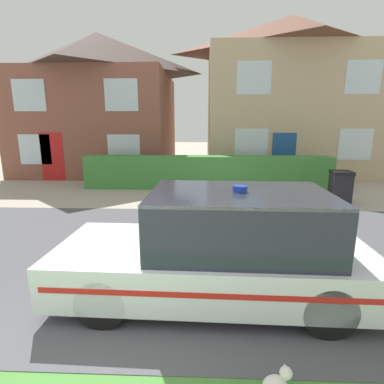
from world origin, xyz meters
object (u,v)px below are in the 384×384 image
object	(u,v)px
cat	(277,383)
house_right	(288,96)
house_left	(101,103)
police_car	(222,248)
wheelie_bin	(340,187)

from	to	relation	value
cat	house_right	xyz separation A→B (m)	(3.49, 13.49, 3.69)
house_left	house_right	bearing A→B (deg)	-1.34
police_car	wheelie_bin	world-z (taller)	police_car
cat	wheelie_bin	size ratio (longest dim) A/B	0.34
house_right	wheelie_bin	xyz separation A→B (m)	(0.16, -6.36, -3.30)
wheelie_bin	cat	bearing A→B (deg)	-110.91
wheelie_bin	house_left	bearing A→B (deg)	152.16
cat	house_left	world-z (taller)	house_left
cat	house_left	xyz separation A→B (m)	(-6.10, 13.71, 3.41)
police_car	house_right	distance (m)	12.87
house_left	wheelie_bin	distance (m)	12.14
cat	house_left	size ratio (longest dim) A/B	0.05
police_car	house_left	xyz separation A→B (m)	(-5.68, 12.09, 2.77)
cat	house_right	bearing A→B (deg)	65.58
house_right	wheelie_bin	size ratio (longest dim) A/B	8.11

